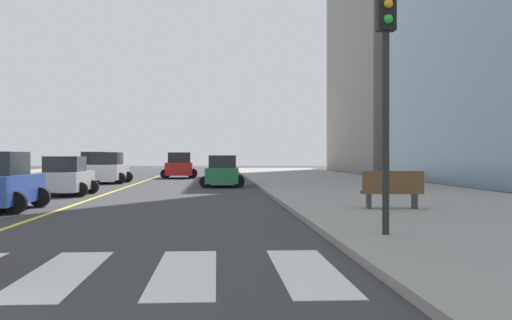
{
  "coord_description": "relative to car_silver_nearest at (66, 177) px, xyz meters",
  "views": [
    {
      "loc": [
        4.96,
        -5.43,
        1.7
      ],
      "look_at": [
        6.89,
        25.92,
        1.52
      ],
      "focal_mm": 45.0,
      "sensor_mm": 36.0,
      "label": 1
    }
  ],
  "objects": [
    {
      "name": "traffic_light_near_corner",
      "position": [
        9.9,
        -15.85,
        2.88
      ],
      "size": [
        0.36,
        0.41,
        5.03
      ],
      "rotation": [
        0.0,
        0.0,
        3.14
      ],
      "color": "black",
      "rests_on": "sidewalk_kerb_east"
    },
    {
      "name": "parking_garage_concrete",
      "position": [
        29.36,
        39.41,
        13.39
      ],
      "size": [
        18.0,
        24.0,
        28.36
      ],
      "primitive_type": "cube",
      "color": "gray",
      "rests_on": "ground"
    },
    {
      "name": "sidewalk_kerb_east",
      "position": [
        13.79,
        -2.91,
        -0.72
      ],
      "size": [
        10.0,
        120.0,
        0.15
      ],
      "primitive_type": "cube",
      "color": "gray",
      "rests_on": "ground"
    },
    {
      "name": "car_black_second",
      "position": [
        -3.49,
        25.45,
        0.17
      ],
      "size": [
        2.92,
        4.66,
        2.07
      ],
      "rotation": [
        0.0,
        0.0,
        -0.01
      ],
      "color": "black",
      "rests_on": "ground"
    },
    {
      "name": "car_white_fifth",
      "position": [
        -0.34,
        12.71,
        0.12
      ],
      "size": [
        2.82,
        4.44,
        1.96
      ],
      "rotation": [
        0.0,
        0.0,
        -0.03
      ],
      "color": "silver",
      "rests_on": "ground"
    },
    {
      "name": "car_green_fourth",
      "position": [
        6.89,
        7.62,
        0.03
      ],
      "size": [
        2.56,
        4.0,
        1.76
      ],
      "rotation": [
        0.0,
        0.0,
        3.1
      ],
      "color": "#236B42",
      "rests_on": "ground"
    },
    {
      "name": "lane_divider_paint",
      "position": [
        1.59,
        17.09,
        -0.79
      ],
      "size": [
        0.16,
        80.0,
        0.01
      ],
      "primitive_type": "cube",
      "color": "yellow",
      "rests_on": "ground"
    },
    {
      "name": "car_silver_nearest",
      "position": [
        0.0,
        0.0,
        0.0
      ],
      "size": [
        2.4,
        3.82,
        1.7
      ],
      "rotation": [
        0.0,
        0.0,
        -0.01
      ],
      "color": "#B7B7BC",
      "rests_on": "ground"
    },
    {
      "name": "car_red_sixth",
      "position": [
        3.65,
        22.06,
        0.14
      ],
      "size": [
        2.88,
        4.54,
        2.01
      ],
      "rotation": [
        0.0,
        0.0,
        3.17
      ],
      "color": "red",
      "rests_on": "ground"
    },
    {
      "name": "park_bench",
      "position": [
        11.74,
        -9.68,
        -0.11
      ],
      "size": [
        1.85,
        0.73,
        1.12
      ],
      "rotation": [
        0.0,
        0.0,
        1.48
      ],
      "color": "brown",
      "rests_on": "sidewalk_kerb_east"
    }
  ]
}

